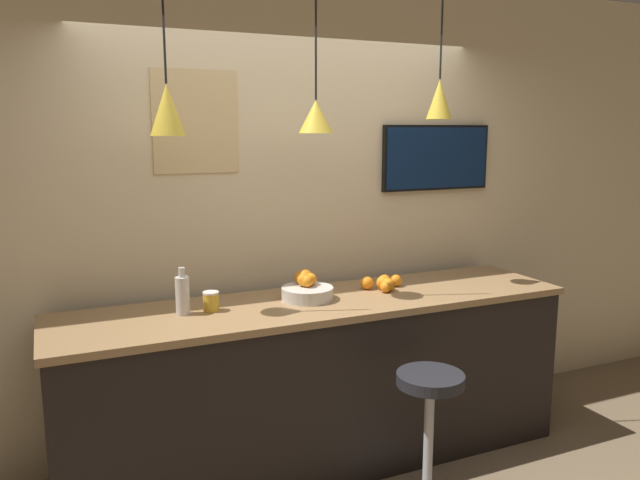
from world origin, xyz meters
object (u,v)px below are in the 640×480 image
(bar_stool, at_px, (429,419))
(mounted_tv, at_px, (436,158))
(fruit_bowl, at_px, (307,290))
(juice_bottle, at_px, (183,295))
(spread_jar, at_px, (211,301))

(bar_stool, relative_size, mounted_tv, 0.90)
(fruit_bowl, distance_m, juice_bottle, 0.72)
(bar_stool, distance_m, fruit_bowl, 0.98)
(juice_bottle, height_order, mounted_tv, mounted_tv)
(juice_bottle, relative_size, spread_jar, 2.37)
(fruit_bowl, bearing_deg, bar_stool, -62.26)
(juice_bottle, bearing_deg, spread_jar, -0.00)
(juice_bottle, relative_size, mounted_tv, 0.31)
(juice_bottle, bearing_deg, mounted_tv, 11.50)
(mounted_tv, bearing_deg, bar_stool, -124.33)
(fruit_bowl, height_order, spread_jar, fruit_bowl)
(bar_stool, bearing_deg, spread_jar, 143.29)
(bar_stool, distance_m, mounted_tv, 1.81)
(fruit_bowl, bearing_deg, mounted_tv, 17.91)
(bar_stool, height_order, spread_jar, spread_jar)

